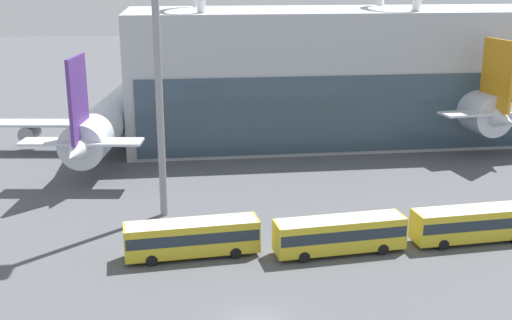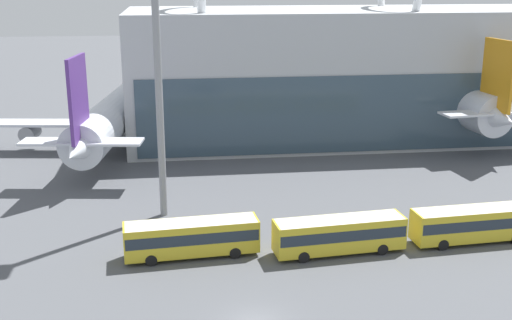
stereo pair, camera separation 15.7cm
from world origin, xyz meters
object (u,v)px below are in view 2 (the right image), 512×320
airliner_at_gate_near (114,115)px  shuttle_bus_2 (474,222)px  shuttle_bus_0 (192,236)px  shuttle_bus_1 (339,233)px  airliner_at_gate_far (437,96)px  floodlight_mast (156,26)px

airliner_at_gate_near → shuttle_bus_2: (35.15, -36.64, -3.02)m
shuttle_bus_0 → shuttle_bus_1: (12.86, -0.95, 0.00)m
airliner_at_gate_far → shuttle_bus_2: 42.31m
floodlight_mast → shuttle_bus_1: bearing=-36.3°
shuttle_bus_2 → floodlight_mast: bearing=155.6°
shuttle_bus_0 → floodlight_mast: floodlight_mast is taller
airliner_at_gate_far → floodlight_mast: size_ratio=1.26×
airliner_at_gate_near → shuttle_bus_2: airliner_at_gate_near is taller
shuttle_bus_1 → shuttle_bus_2: 12.89m
airliner_at_gate_near → shuttle_bus_0: (9.44, -36.57, -3.02)m
airliner_at_gate_far → shuttle_bus_0: 55.66m
shuttle_bus_0 → shuttle_bus_1: size_ratio=1.00×
airliner_at_gate_near → airliner_at_gate_far: airliner_at_gate_far is taller
airliner_at_gate_far → shuttle_bus_0: airliner_at_gate_far is taller
airliner_at_gate_near → shuttle_bus_0: bearing=-157.8°
shuttle_bus_1 → shuttle_bus_2: (12.86, 0.88, 0.00)m
shuttle_bus_0 → shuttle_bus_1: same height
airliner_at_gate_far → shuttle_bus_2: (-12.67, -40.19, -3.85)m
airliner_at_gate_far → shuttle_bus_0: size_ratio=3.37×
airliner_at_gate_far → shuttle_bus_1: bearing=141.0°
shuttle_bus_0 → shuttle_bus_1: bearing=-8.9°
shuttle_bus_1 → floodlight_mast: floodlight_mast is taller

